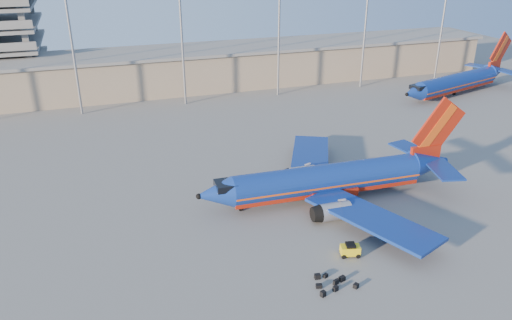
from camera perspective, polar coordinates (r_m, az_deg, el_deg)
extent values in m
plane|color=slate|center=(63.08, 4.92, -4.94)|extent=(220.00, 220.00, 0.00)
cube|color=gray|center=(116.28, -1.97, 10.73)|extent=(120.00, 15.00, 8.00)
cube|color=slate|center=(115.41, -2.00, 12.76)|extent=(122.00, 16.00, 0.60)
cylinder|color=gray|center=(97.77, -20.35, 12.80)|extent=(0.44, 0.44, 28.00)
cylinder|color=gray|center=(99.38, -8.50, 14.13)|extent=(0.44, 0.44, 28.00)
cylinder|color=gray|center=(104.86, 2.65, 14.85)|extent=(0.44, 0.44, 28.00)
cylinder|color=gray|center=(113.64, 12.42, 15.04)|extent=(0.44, 0.44, 28.00)
cylinder|color=gray|center=(125.03, 20.61, 14.88)|extent=(0.44, 0.44, 28.00)
cylinder|color=navy|center=(63.39, 8.07, -2.15)|extent=(24.56, 4.69, 3.77)
cube|color=#A31F0D|center=(63.82, 8.02, -2.93)|extent=(24.54, 3.97, 1.32)
cube|color=#DC4D12|center=(63.50, 8.05, -2.36)|extent=(24.56, 4.73, 0.22)
cone|color=navy|center=(59.27, -4.71, -3.91)|extent=(4.42, 3.93, 3.77)
cube|color=black|center=(59.08, -3.49, -2.92)|extent=(2.54, 2.74, 0.81)
cone|color=navy|center=(70.40, 19.18, -0.27)|extent=(5.43, 3.96, 3.77)
cube|color=#A31F0D|center=(69.43, 18.78, 0.69)|extent=(4.29, 0.72, 2.24)
cube|color=#A31F0D|center=(69.01, 20.14, 3.54)|extent=(7.48, 0.61, 8.12)
cube|color=#DC4D12|center=(68.89, 20.00, 3.53)|extent=(4.98, 0.61, 6.37)
cube|color=navy|center=(72.54, 17.44, 1.16)|extent=(4.12, 6.94, 0.22)
cube|color=navy|center=(67.45, 20.60, -1.02)|extent=(4.56, 7.07, 0.22)
cube|color=navy|center=(71.77, 6.22, 0.33)|extent=(11.53, 16.41, 0.36)
cube|color=navy|center=(57.49, 13.09, -6.49)|extent=(10.60, 16.54, 0.36)
cube|color=#A31F0D|center=(64.20, 8.41, -3.20)|extent=(6.25, 4.20, 1.02)
cylinder|color=gray|center=(67.98, 5.23, -1.62)|extent=(3.74, 2.28, 2.14)
cylinder|color=gray|center=(59.42, 9.00, -5.80)|extent=(3.74, 2.28, 2.14)
cylinder|color=gray|center=(60.94, -1.73, -5.35)|extent=(0.25, 0.25, 1.12)
cylinder|color=black|center=(61.06, -1.73, -5.54)|extent=(0.66, 0.28, 0.65)
cylinder|color=black|center=(67.15, 8.22, -2.82)|extent=(0.88, 0.59, 0.86)
cylinder|color=black|center=(62.96, 10.21, -4.87)|extent=(0.88, 0.59, 0.86)
cylinder|color=navy|center=(115.24, 21.90, 8.25)|extent=(23.98, 10.24, 3.69)
cube|color=#A31F0D|center=(115.47, 21.83, 7.80)|extent=(23.79, 9.58, 1.29)
cube|color=#DC4D12|center=(115.30, 21.88, 8.13)|extent=(23.99, 10.28, 0.22)
cone|color=navy|center=(104.05, 17.52, 7.33)|extent=(5.05, 4.71, 3.69)
cube|color=black|center=(104.80, 18.02, 7.92)|extent=(3.02, 3.16, 0.80)
cone|color=navy|center=(127.36, 25.65, 9.14)|extent=(6.01, 4.99, 3.69)
cube|color=#A31F0D|center=(126.39, 25.57, 9.69)|extent=(4.17, 1.70, 2.19)
cube|color=#A31F0D|center=(126.93, 26.18, 11.26)|extent=(7.11, 2.36, 7.95)
cube|color=#DC4D12|center=(126.76, 26.13, 11.26)|extent=(4.79, 1.77, 6.23)
cube|color=navy|center=(128.54, 24.31, 9.74)|extent=(5.65, 7.03, 0.22)
cube|color=navy|center=(125.33, 26.92, 8.96)|extent=(3.46, 6.58, 0.22)
cylinder|color=black|center=(115.80, 21.73, 7.18)|extent=(0.86, 0.86, 0.90)
cube|color=gold|center=(53.65, 10.71, -10.06)|extent=(2.22, 1.62, 0.95)
cube|color=black|center=(53.34, 10.76, -9.55)|extent=(1.19, 1.25, 0.33)
cylinder|color=black|center=(54.15, 9.75, -10.22)|extent=(0.52, 0.29, 0.49)
cylinder|color=black|center=(53.32, 10.00, -10.84)|extent=(0.52, 0.29, 0.49)
cylinder|color=black|center=(54.50, 11.33, -10.11)|extent=(0.52, 0.29, 0.49)
cylinder|color=black|center=(53.67, 11.60, -10.72)|extent=(0.52, 0.29, 0.49)
cube|color=black|center=(48.16, 7.67, -14.91)|extent=(0.56, 0.53, 0.55)
cube|color=black|center=(48.96, 9.08, -14.30)|extent=(0.57, 0.48, 0.50)
cube|color=black|center=(49.68, 11.36, -13.91)|extent=(0.63, 0.61, 0.44)
cube|color=black|center=(49.15, 7.21, -14.09)|extent=(0.67, 0.53, 0.38)
cube|color=black|center=(50.28, 9.80, -13.22)|extent=(0.72, 0.59, 0.48)
cube|color=black|center=(49.71, 9.13, -13.61)|extent=(0.65, 0.45, 0.55)
cube|color=black|center=(50.19, 7.03, -13.07)|extent=(0.60, 0.46, 0.52)
cube|color=black|center=(50.52, 7.94, -12.96)|extent=(0.58, 0.51, 0.36)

